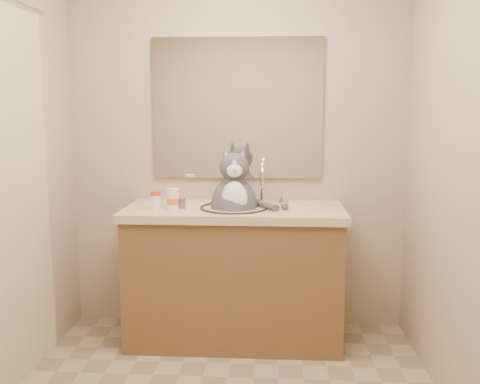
% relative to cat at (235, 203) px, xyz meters
% --- Properties ---
extents(room, '(2.22, 2.52, 2.42)m').
position_rel_cat_xyz_m(room, '(-0.00, -0.97, 0.32)').
color(room, gray).
rests_on(room, ground).
extents(vanity, '(1.34, 0.59, 1.12)m').
position_rel_cat_xyz_m(vanity, '(-0.00, -0.00, -0.43)').
color(vanity, brown).
rests_on(vanity, ground).
extents(mirror, '(1.10, 0.02, 0.90)m').
position_rel_cat_xyz_m(mirror, '(-0.00, 0.27, 0.57)').
color(mirror, white).
rests_on(mirror, room).
extents(cat, '(0.44, 0.35, 0.58)m').
position_rel_cat_xyz_m(cat, '(0.00, 0.00, 0.00)').
color(cat, '#4A4A4F').
rests_on(cat, vanity).
extents(pill_bottle_redcap, '(0.07, 0.07, 0.11)m').
position_rel_cat_xyz_m(pill_bottle_redcap, '(-0.47, -0.07, 0.03)').
color(pill_bottle_redcap, white).
rests_on(pill_bottle_redcap, vanity).
extents(pill_bottle_orange, '(0.08, 0.08, 0.13)m').
position_rel_cat_xyz_m(pill_bottle_orange, '(-0.36, -0.09, 0.03)').
color(pill_bottle_orange, white).
rests_on(pill_bottle_orange, vanity).
extents(grey_canister, '(0.05, 0.05, 0.06)m').
position_rel_cat_xyz_m(grey_canister, '(-0.32, -0.06, 0.00)').
color(grey_canister, slate).
rests_on(grey_canister, vanity).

